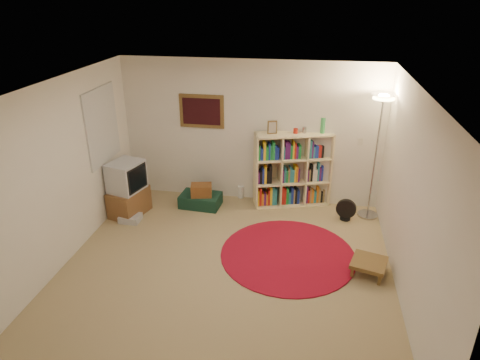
# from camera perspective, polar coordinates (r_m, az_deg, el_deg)

# --- Properties ---
(room) EXTENTS (4.54, 4.54, 2.54)m
(room) POSITION_cam_1_polar(r_m,az_deg,el_deg) (5.42, -2.59, -0.71)
(room) COLOR tan
(room) RESTS_ON ground
(bookshelf) EXTENTS (1.37, 0.73, 1.58)m
(bookshelf) POSITION_cam_1_polar(r_m,az_deg,el_deg) (7.49, 6.83, 1.28)
(bookshelf) COLOR #FFE8AA
(bookshelf) RESTS_ON ground
(floor_lamp) EXTENTS (0.42, 0.42, 2.09)m
(floor_lamp) POSITION_cam_1_polar(r_m,az_deg,el_deg) (6.98, 18.30, 8.04)
(floor_lamp) COLOR #AEAEB3
(floor_lamp) RESTS_ON ground
(floor_fan) EXTENTS (0.33, 0.20, 0.38)m
(floor_fan) POSITION_cam_1_polar(r_m,az_deg,el_deg) (7.30, 13.95, -3.87)
(floor_fan) COLOR black
(floor_fan) RESTS_ON ground
(tv_stand) EXTENTS (0.60, 0.75, 0.95)m
(tv_stand) POSITION_cam_1_polar(r_m,az_deg,el_deg) (7.39, -14.73, -1.25)
(tv_stand) COLOR brown
(tv_stand) RESTS_ON ground
(dvd_box) EXTENTS (0.33, 0.28, 0.11)m
(dvd_box) POSITION_cam_1_polar(r_m,az_deg,el_deg) (7.34, -14.40, -4.94)
(dvd_box) COLOR silver
(dvd_box) RESTS_ON ground
(suitcase) EXTENTS (0.72, 0.50, 0.22)m
(suitcase) POSITION_cam_1_polar(r_m,az_deg,el_deg) (7.60, -5.28, -2.69)
(suitcase) COLOR #123325
(suitcase) RESTS_ON ground
(wicker_basket) EXTENTS (0.40, 0.33, 0.20)m
(wicker_basket) POSITION_cam_1_polar(r_m,az_deg,el_deg) (7.47, -5.17, -1.36)
(wicker_basket) COLOR brown
(wicker_basket) RESTS_ON suitcase
(paper_towel) EXTENTS (0.13, 0.13, 0.23)m
(paper_towel) POSITION_cam_1_polar(r_m,az_deg,el_deg) (7.86, 0.10, -1.58)
(paper_towel) COLOR white
(paper_towel) RESTS_ON ground
(red_rug) EXTENTS (1.95, 1.95, 0.02)m
(red_rug) POSITION_cam_1_polar(r_m,az_deg,el_deg) (6.34, 6.38, -9.82)
(red_rug) COLOR maroon
(red_rug) RESTS_ON ground
(side_table) EXTENTS (0.55, 0.55, 0.20)m
(side_table) POSITION_cam_1_polar(r_m,az_deg,el_deg) (6.09, 16.82, -10.56)
(side_table) COLOR brown
(side_table) RESTS_ON ground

